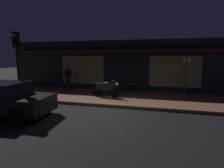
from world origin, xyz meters
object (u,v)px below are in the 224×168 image
Objects in this scene: bicycle_parked at (133,87)px; sign_post at (186,73)px; person_photographer at (68,77)px; motorcycle at (106,88)px; traffic_light_pole at (17,56)px; parked_car_near at (1,99)px.

sign_post is at bearing 1.29° from bicycle_parked.
motorcycle is at bearing -27.49° from person_photographer.
traffic_light_pole is (-8.08, -4.46, 0.97)m from sign_post.
traffic_light_pole is (-0.21, -4.44, 1.45)m from person_photographer.
bicycle_parked is at bearing 49.74° from parked_car_near.
parked_car_near is at bearing -144.51° from sign_post.
person_photographer is 7.88m from sign_post.
sign_post is (7.87, 0.01, 0.48)m from person_photographer.
bicycle_parked is at bearing 42.01° from traffic_light_pole.
sign_post reaches higher than motorcycle.
person_photographer reaches higher than bicycle_parked.
sign_post reaches higher than parked_car_near.
motorcycle is 5.20m from parked_car_near.
person_photographer is (-4.66, 0.06, 0.52)m from bicycle_parked.
bicycle_parked is 0.44× the size of traffic_light_pole.
motorcycle is 0.41× the size of parked_car_near.
parked_car_near reaches higher than motorcycle.
parked_car_near is (-3.41, -3.93, 0.06)m from motorcycle.
sign_post is at bearing 20.98° from motorcycle.
motorcycle is 3.76m from person_photographer.
motorcycle is 4.95m from sign_post.
traffic_light_pole reaches higher than bicycle_parked.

